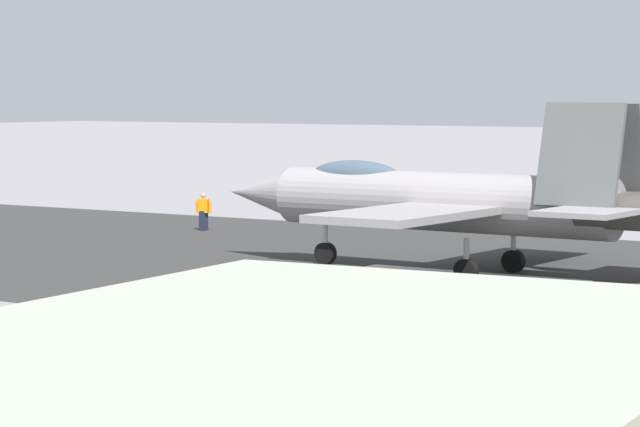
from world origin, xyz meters
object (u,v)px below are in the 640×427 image
Objects in this scene: marker_cone_near at (527,346)px; marker_cone_mid at (84,300)px; fighter_jet at (442,200)px; crew_person at (203,212)px.

marker_cone_near is 13.22m from marker_cone_mid.
fighter_jet reaches higher than marker_cone_mid.
marker_cone_near is (-8.81, 12.40, -2.17)m from fighter_jet.
fighter_jet is 9.92× the size of crew_person.
fighter_jet reaches higher than crew_person.
crew_person is at bearing -39.19° from marker_cone_near.
crew_person is at bearing -25.77° from fighter_jet.
crew_person is (15.69, -7.58, -1.62)m from fighter_jet.
fighter_jet is 29.79× the size of marker_cone_mid.
crew_person is 3.00× the size of marker_cone_near.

